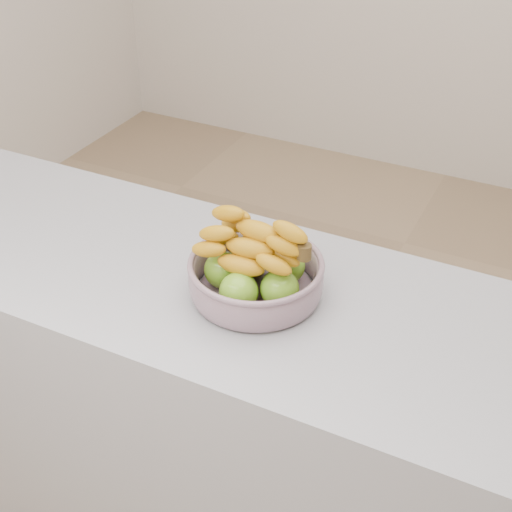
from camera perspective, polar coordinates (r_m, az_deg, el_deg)
The scene contains 3 objects.
ground at distance 2.53m, azimuth 3.60°, elevation -12.91°, with size 4.00×4.00×0.00m, color #8E7557.
counter at distance 1.90m, azimuth -1.81°, elevation -13.26°, with size 2.00×0.60×0.90m, color #96989E.
fruit_bowl at distance 1.54m, azimuth -0.01°, elevation -1.29°, with size 0.30×0.30×0.19m.
Camera 1 is at (0.62, -1.60, 1.86)m, focal length 50.00 mm.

